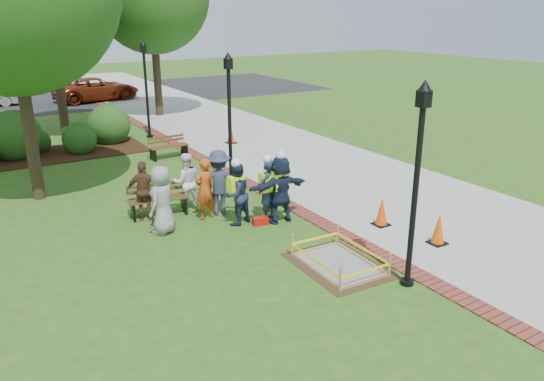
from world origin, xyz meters
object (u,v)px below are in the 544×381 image
bench_near (159,206)px  hivis_worker_a (281,187)px  wet_concrete_pad (339,256)px  lamp_near (417,171)px  hivis_worker_c (236,192)px  hivis_worker_b (267,188)px  cone_front (439,230)px

bench_near → hivis_worker_a: 3.49m
wet_concrete_pad → lamp_near: size_ratio=0.56×
lamp_near → hivis_worker_c: 5.29m
wet_concrete_pad → hivis_worker_b: bearing=88.7°
cone_front → hivis_worker_c: size_ratio=0.44×
bench_near → hivis_worker_b: 3.12m
hivis_worker_b → hivis_worker_a: bearing=-50.2°
bench_near → wet_concrete_pad: bearing=-65.2°
wet_concrete_pad → bench_near: (-2.35, 5.08, 0.05)m
cone_front → hivis_worker_b: (-2.73, 3.57, 0.53)m
bench_near → cone_front: bearing=-46.6°
wet_concrete_pad → bench_near: size_ratio=1.39×
hivis_worker_a → hivis_worker_c: bearing=156.4°
wet_concrete_pad → bench_near: 5.60m
bench_near → cone_front: (5.15, -5.44, 0.11)m
wet_concrete_pad → bench_near: bearing=114.8°
hivis_worker_a → bench_near: bearing=141.0°
bench_near → hivis_worker_a: bearing=-39.0°
lamp_near → hivis_worker_c: size_ratio=2.33×
cone_front → lamp_near: bearing=-153.0°
hivis_worker_b → hivis_worker_c: bearing=167.6°
hivis_worker_b → lamp_near: bearing=-82.3°
hivis_worker_c → wet_concrete_pad: bearing=-77.2°
wet_concrete_pad → cone_front: cone_front is taller
wet_concrete_pad → cone_front: 2.83m
bench_near → hivis_worker_c: (1.57, -1.68, 0.63)m
cone_front → bench_near: bearing=133.4°
bench_near → hivis_worker_c: 2.39m
wet_concrete_pad → cone_front: size_ratio=2.93×
wet_concrete_pad → hivis_worker_c: bearing=102.8°
cone_front → lamp_near: (-2.10, -1.07, 2.09)m
hivis_worker_b → hivis_worker_c: (-0.85, 0.19, -0.01)m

